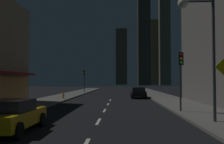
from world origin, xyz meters
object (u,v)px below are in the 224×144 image
object	(u,v)px
fire_hydrant_far_left	(63,96)
street_lamp_right	(198,29)
car_parked_near	(12,115)
traffic_light_far_left	(84,76)
traffic_light_near_right	(181,68)
car_parked_far	(138,93)

from	to	relation	value
fire_hydrant_far_left	street_lamp_right	bearing A→B (deg)	-56.75
car_parked_near	fire_hydrant_far_left	xyz separation A→B (m)	(-2.30, 19.55, -0.29)
traffic_light_far_left	street_lamp_right	world-z (taller)	street_lamp_right
car_parked_near	traffic_light_far_left	bearing A→B (deg)	93.18
car_parked_near	traffic_light_near_right	bearing A→B (deg)	36.33
car_parked_near	traffic_light_far_left	world-z (taller)	traffic_light_far_left
fire_hydrant_far_left	traffic_light_near_right	world-z (taller)	traffic_light_near_right
car_parked_near	fire_hydrant_far_left	size ratio (longest dim) A/B	6.48
car_parked_far	street_lamp_right	bearing A→B (deg)	-84.87
traffic_light_near_right	street_lamp_right	size ratio (longest dim) A/B	0.64
car_parked_far	fire_hydrant_far_left	size ratio (longest dim) A/B	6.48
street_lamp_right	car_parked_near	bearing A→B (deg)	-165.36
car_parked_near	fire_hydrant_far_left	bearing A→B (deg)	96.71
car_parked_near	traffic_light_far_left	size ratio (longest dim) A/B	1.01
fire_hydrant_far_left	traffic_light_far_left	world-z (taller)	traffic_light_far_left
traffic_light_near_right	street_lamp_right	distance (m)	4.73
car_parked_near	street_lamp_right	xyz separation A→B (m)	(8.98, 2.35, 4.33)
street_lamp_right	fire_hydrant_far_left	bearing A→B (deg)	123.25
traffic_light_near_right	fire_hydrant_far_left	bearing A→B (deg)	131.55
car_parked_far	traffic_light_far_left	world-z (taller)	traffic_light_far_left
traffic_light_far_left	street_lamp_right	distance (m)	33.76
car_parked_far	traffic_light_near_right	xyz separation A→B (m)	(1.90, -15.47, 2.45)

